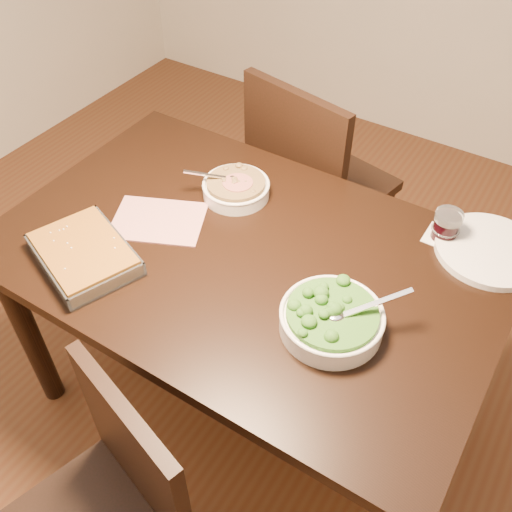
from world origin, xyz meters
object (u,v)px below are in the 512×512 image
Objects in this scene: wine_tumbler at (447,225)px; chair_near at (108,510)px; broccoli_bowl at (332,319)px; dinner_plate at (490,250)px; stew_bowl at (236,188)px; baking_dish at (84,254)px; chair_far at (312,180)px; table at (246,275)px.

chair_near is at bearing -111.17° from wine_tumbler.
wine_tumbler is at bearing 75.18° from broccoli_bowl.
wine_tumbler is at bearing -176.48° from dinner_plate.
stew_bowl is at bearing -167.52° from dinner_plate.
chair_near reaches higher than stew_bowl.
dinner_plate is 1.20m from chair_near.
stew_bowl is 0.50m from baking_dish.
stew_bowl is at bearing 97.11° from chair_far.
broccoli_bowl is at bearing -32.50° from stew_bowl.
table is at bearing 110.32° from chair_near.
stew_bowl is 2.36× the size of wine_tumbler.
table is 0.67m from chair_far.
table is 1.66× the size of chair_near.
chair_near reaches higher than dinner_plate.
table is 0.69m from dinner_plate.
chair_far is (0.04, 0.45, -0.25)m from stew_bowl.
wine_tumbler reaches higher than baking_dish.
baking_dish is at bearing 150.09° from chair_near.
broccoli_bowl is 0.48m from wine_tumbler.
chair_near is at bearing 109.14° from chair_far.
wine_tumbler is 0.09× the size of chair_far.
dinner_plate is (0.25, 0.47, -0.02)m from broccoli_bowl.
chair_near is 1.34m from chair_far.
wine_tumbler is at bearing 14.32° from stew_bowl.
broccoli_bowl is 0.69m from baking_dish.
chair_far is at bearing 152.35° from wine_tumbler.
wine_tumbler is at bearing 85.21° from chair_near.
broccoli_bowl is at bearing -104.82° from wine_tumbler.
baking_dish is at bearing -145.96° from dinner_plate.
stew_bowl is 0.82× the size of broccoli_bowl.
dinner_plate is (0.74, 0.16, -0.02)m from stew_bowl.
dinner_plate is (0.92, 0.62, -0.02)m from baking_dish.
chair_far reaches higher than stew_bowl.
stew_bowl reaches higher than table.
dinner_plate is 0.79m from chair_far.
broccoli_bowl is 0.30× the size of chair_near.
table is 0.45m from baking_dish.
broccoli_bowl reaches higher than baking_dish.
chair_far reaches higher than chair_near.
wine_tumbler is at bearing 58.84° from baking_dish.
stew_bowl is at bearing 147.50° from broccoli_bowl.
baking_dish is 1.12m from dinner_plate.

